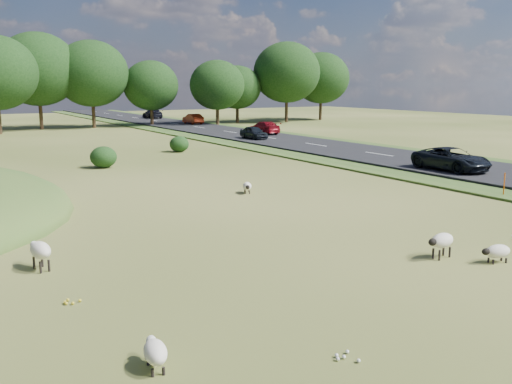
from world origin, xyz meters
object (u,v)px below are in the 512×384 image
(sheep_1, at_px, (442,241))
(car_3, at_px, (193,119))
(sheep_0, at_px, (497,251))
(sheep_2, at_px, (247,186))
(marker_post, at_px, (504,185))
(sheep_4, at_px, (40,250))
(car_1, at_px, (153,114))
(sheep_3, at_px, (155,351))
(car_6, at_px, (451,159))
(car_4, at_px, (264,128))
(car_2, at_px, (254,132))

(sheep_1, height_order, car_3, car_3)
(sheep_0, height_order, sheep_2, sheep_0)
(marker_post, height_order, sheep_4, marker_post)
(sheep_2, bearing_deg, sheep_0, 30.20)
(sheep_0, xyz_separation_m, car_1, (16.83, 74.68, 0.58))
(marker_post, bearing_deg, sheep_3, -159.99)
(sheep_3, relative_size, car_6, 0.21)
(sheep_3, relative_size, car_4, 0.23)
(sheep_3, bearing_deg, car_6, -49.73)
(sheep_0, distance_m, sheep_1, 1.66)
(sheep_2, bearing_deg, car_3, -174.87)
(car_3, bearing_deg, sheep_2, 68.72)
(sheep_2, relative_size, car_3, 0.25)
(sheep_3, height_order, car_6, car_6)
(marker_post, bearing_deg, car_3, 82.05)
(sheep_0, xyz_separation_m, car_2, (13.03, 36.97, 0.49))
(sheep_3, xyz_separation_m, car_6, (24.56, 13.97, 0.57))
(sheep_0, relative_size, car_1, 0.22)
(car_1, height_order, car_6, car_1)
(car_1, bearing_deg, sheep_2, 73.71)
(marker_post, height_order, sheep_3, marker_post)
(car_4, bearing_deg, sheep_1, 65.90)
(sheep_1, distance_m, car_4, 43.93)
(sheep_0, height_order, car_2, car_2)
(sheep_0, height_order, car_6, car_6)
(sheep_2, relative_size, car_6, 0.21)
(car_4, bearing_deg, car_2, 48.87)
(sheep_1, bearing_deg, sheep_0, 125.55)
(sheep_2, distance_m, car_6, 14.00)
(sheep_2, relative_size, car_1, 0.21)
(sheep_4, bearing_deg, car_4, -48.42)
(car_4, distance_m, car_6, 28.58)
(sheep_4, distance_m, car_3, 60.46)
(marker_post, bearing_deg, car_1, 83.81)
(sheep_1, height_order, car_4, car_4)
(sheep_3, distance_m, car_4, 50.92)
(sheep_0, xyz_separation_m, sheep_1, (-1.11, 1.23, 0.20))
(car_3, bearing_deg, sheep_0, 74.21)
(car_4, bearing_deg, sheep_2, 57.05)
(marker_post, height_order, sheep_0, marker_post)
(sheep_1, distance_m, car_3, 60.99)
(marker_post, relative_size, sheep_1, 1.04)
(car_3, xyz_separation_m, car_6, (-3.80, -46.51, 0.03))
(marker_post, distance_m, sheep_3, 22.33)
(marker_post, height_order, sheep_2, marker_post)
(marker_post, relative_size, sheep_3, 1.14)
(sheep_2, distance_m, car_3, 48.92)
(car_4, relative_size, car_6, 0.91)
(car_2, distance_m, car_4, 5.78)
(marker_post, height_order, car_6, car_6)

